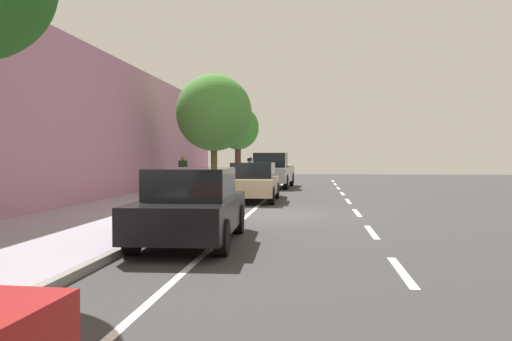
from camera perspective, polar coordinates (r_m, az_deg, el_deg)
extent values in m
plane|color=#343434|center=(16.11, 0.92, -4.72)|extent=(72.66, 72.66, 0.00)
cube|color=#958F9D|center=(17.02, -13.34, -4.20)|extent=(4.38, 45.41, 0.14)
cube|color=gray|center=(16.40, -5.82, -4.38)|extent=(0.16, 45.41, 0.14)
cube|color=white|center=(37.61, 8.35, -1.14)|extent=(0.14, 2.20, 0.01)
cube|color=white|center=(33.42, 8.60, -1.48)|extent=(0.14, 2.20, 0.01)
cube|color=white|center=(29.23, 8.93, -1.91)|extent=(0.14, 2.20, 0.01)
cube|color=white|center=(25.05, 9.37, -2.49)|extent=(0.14, 2.20, 0.01)
cube|color=white|center=(20.87, 9.98, -3.30)|extent=(0.14, 2.20, 0.01)
cube|color=white|center=(16.70, 10.91, -4.52)|extent=(0.14, 2.20, 0.01)
cube|color=white|center=(12.54, 12.45, -6.54)|extent=(0.14, 2.20, 0.01)
cube|color=white|center=(8.44, 15.55, -10.52)|extent=(0.14, 2.20, 0.01)
cube|color=white|center=(16.16, -0.70, -4.69)|extent=(0.12, 45.41, 0.01)
cube|color=#AD7392|center=(17.94, -20.79, 4.98)|extent=(0.50, 45.41, 5.73)
cube|color=#B7BABF|center=(29.51, 1.85, -0.41)|extent=(2.22, 5.39, 0.80)
cube|color=black|center=(28.57, 1.62, 1.13)|extent=(1.80, 1.58, 0.80)
cube|color=#B7BABF|center=(30.68, 2.14, 0.52)|extent=(1.99, 2.74, 0.12)
cylinder|color=black|center=(28.03, -0.40, -1.23)|extent=(0.26, 0.81, 0.80)
cylinder|color=black|center=(27.79, 3.26, -1.26)|extent=(0.26, 0.81, 0.80)
cylinder|color=black|center=(31.27, 0.60, -0.94)|extent=(0.26, 0.81, 0.80)
cylinder|color=black|center=(31.05, 3.89, -0.96)|extent=(0.26, 0.81, 0.80)
cube|color=tan|center=(20.56, -0.28, -1.69)|extent=(1.80, 4.41, 0.64)
cube|color=black|center=(20.53, -0.28, 0.04)|extent=(1.57, 2.11, 0.60)
cylinder|color=black|center=(19.33, -3.10, -2.70)|extent=(0.23, 0.66, 0.66)
cylinder|color=black|center=(19.15, 1.70, -2.73)|extent=(0.23, 0.66, 0.66)
cylinder|color=black|center=(22.02, -2.00, -2.17)|extent=(0.23, 0.66, 0.66)
cylinder|color=black|center=(21.86, 2.22, -2.20)|extent=(0.23, 0.66, 0.66)
cube|color=black|center=(10.77, -7.00, -4.65)|extent=(1.93, 4.47, 0.64)
cube|color=black|center=(10.72, -7.01, -1.35)|extent=(1.63, 2.16, 0.60)
cylinder|color=black|center=(9.69, -13.30, -6.99)|extent=(0.25, 0.67, 0.66)
cylinder|color=black|center=(9.34, -3.70, -7.27)|extent=(0.25, 0.67, 0.66)
cylinder|color=black|center=(12.29, -9.49, -5.15)|extent=(0.25, 0.67, 0.66)
cylinder|color=black|center=(12.02, -1.93, -5.29)|extent=(0.25, 0.67, 0.66)
torus|color=black|center=(25.77, 0.66, -1.56)|extent=(0.62, 0.45, 0.72)
torus|color=black|center=(25.28, -1.40, -1.62)|extent=(0.62, 0.45, 0.72)
cylinder|color=#197233|center=(25.58, -0.10, -1.38)|extent=(0.55, 0.40, 0.53)
cylinder|color=#197233|center=(25.41, -0.83, -1.42)|extent=(0.14, 0.11, 0.50)
cylinder|color=#197233|center=(25.54, -0.20, -0.84)|extent=(0.62, 0.44, 0.05)
cylinder|color=#197233|center=(25.37, -1.06, -1.79)|extent=(0.31, 0.23, 0.20)
cylinder|color=#197233|center=(25.33, -1.17, -1.25)|extent=(0.24, 0.18, 0.35)
cylinder|color=#197233|center=(25.74, 0.59, -1.18)|extent=(0.11, 0.09, 0.35)
cube|color=black|center=(25.37, -0.93, -0.78)|extent=(0.25, 0.22, 0.05)
cylinder|color=black|center=(25.71, 0.51, -0.67)|extent=(0.28, 0.39, 0.03)
cylinder|color=#C6B284|center=(25.90, -0.60, -1.41)|extent=(0.15, 0.15, 0.84)
cylinder|color=#C6B284|center=(26.08, -0.77, -1.39)|extent=(0.15, 0.15, 0.84)
cube|color=white|center=(25.96, -0.68, 0.19)|extent=(0.39, 0.44, 0.60)
cylinder|color=white|center=(25.72, -0.46, 0.11)|extent=(0.10, 0.10, 0.57)
cylinder|color=white|center=(26.20, -0.90, 0.14)|extent=(0.10, 0.10, 0.57)
sphere|color=#959C70|center=(25.96, -0.68, 1.11)|extent=(0.24, 0.24, 0.24)
sphere|color=navy|center=(25.96, -0.68, 1.20)|extent=(0.27, 0.27, 0.27)
cube|color=black|center=(25.88, -1.09, 0.23)|extent=(0.31, 0.35, 0.44)
cylinder|color=#523324|center=(33.33, -1.98, 1.10)|extent=(0.39, 0.39, 2.72)
ellipsoid|color=#3B832E|center=(33.38, -1.98, 4.69)|extent=(2.65, 2.65, 2.81)
cylinder|color=brown|center=(25.44, -4.58, 0.96)|extent=(0.31, 0.31, 2.73)
ellipsoid|color=#458836|center=(25.53, -4.59, 6.29)|extent=(3.66, 3.66, 3.71)
cylinder|color=black|center=(26.92, -7.78, -1.04)|extent=(0.15, 0.15, 0.83)
cylinder|color=black|center=(27.05, -8.09, -1.03)|extent=(0.15, 0.15, 0.83)
cube|color=#264C26|center=(26.96, -7.94, 0.46)|extent=(0.44, 0.39, 0.58)
cylinder|color=#264C26|center=(26.78, -7.54, 0.39)|extent=(0.10, 0.10, 0.55)
cylinder|color=#264C26|center=(27.14, -8.34, 0.41)|extent=(0.10, 0.10, 0.55)
sphere|color=tan|center=(26.96, -7.94, 1.33)|extent=(0.23, 0.23, 0.23)
cylinder|color=red|center=(17.77, -6.26, -2.57)|extent=(0.22, 0.22, 0.70)
sphere|color=red|center=(17.75, -6.27, -1.31)|extent=(0.20, 0.20, 0.20)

